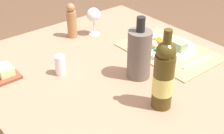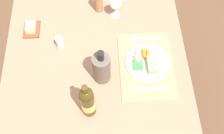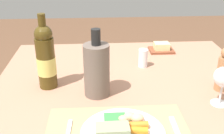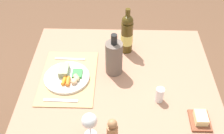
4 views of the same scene
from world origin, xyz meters
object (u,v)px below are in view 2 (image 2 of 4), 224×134
(butter_dish, at_px, (31,28))
(wine_bottle, at_px, (88,102))
(dining_table, at_px, (96,65))
(pepper_mill, at_px, (99,1))
(knife, at_px, (145,39))
(cooler_bottle, at_px, (102,68))
(wine_glass, at_px, (115,4))
(dinner_plate, at_px, (147,62))
(salt_shaker, at_px, (60,43))
(fork, at_px, (152,89))

(butter_dish, height_order, wine_bottle, wine_bottle)
(dining_table, distance_m, pepper_mill, 0.41)
(dining_table, xyz_separation_m, knife, (0.11, -0.31, 0.11))
(dining_table, relative_size, knife, 6.10)
(butter_dish, bearing_deg, cooler_bottle, -129.14)
(wine_glass, xyz_separation_m, cooler_bottle, (-0.45, 0.10, 0.00))
(dinner_plate, distance_m, butter_dish, 0.76)
(knife, distance_m, wine_bottle, 0.58)
(dinner_plate, distance_m, knife, 0.17)
(wine_glass, distance_m, wine_bottle, 0.67)
(knife, distance_m, salt_shaker, 0.52)
(knife, bearing_deg, dining_table, 111.25)
(dining_table, height_order, knife, knife)
(dining_table, relative_size, pepper_mill, 6.19)
(dinner_plate, bearing_deg, pepper_mill, 32.39)
(fork, height_order, pepper_mill, pepper_mill)
(salt_shaker, bearing_deg, wine_bottle, -158.04)
(cooler_bottle, xyz_separation_m, wine_bottle, (-0.20, 0.08, 0.02))
(knife, relative_size, salt_shaker, 2.14)
(cooler_bottle, bearing_deg, salt_shaker, 48.03)
(butter_dish, bearing_deg, dinner_plate, -111.84)
(knife, height_order, cooler_bottle, cooler_bottle)
(wine_glass, bearing_deg, dining_table, 156.63)
(wine_bottle, bearing_deg, dining_table, -6.93)
(dining_table, distance_m, wine_glass, 0.40)
(fork, distance_m, wine_bottle, 0.39)
(wine_glass, bearing_deg, fork, -162.21)
(cooler_bottle, bearing_deg, fork, -108.88)
(wine_glass, distance_m, cooler_bottle, 0.46)
(salt_shaker, distance_m, pepper_mill, 0.37)
(dining_table, distance_m, wine_bottle, 0.40)
(wine_glass, bearing_deg, cooler_bottle, 167.30)
(knife, height_order, pepper_mill, pepper_mill)
(fork, bearing_deg, knife, 1.79)
(dinner_plate, relative_size, pepper_mill, 1.42)
(butter_dish, distance_m, cooler_bottle, 0.57)
(dining_table, relative_size, wine_bottle, 3.71)
(dinner_plate, bearing_deg, salt_shaker, 73.90)
(fork, height_order, salt_shaker, salt_shaker)
(knife, relative_size, cooler_bottle, 0.70)
(dining_table, relative_size, salt_shaker, 13.06)
(dinner_plate, distance_m, cooler_bottle, 0.29)
(dinner_plate, relative_size, cooler_bottle, 0.98)
(wine_glass, bearing_deg, knife, -139.28)
(salt_shaker, bearing_deg, pepper_mill, -41.19)
(dinner_plate, relative_size, wine_glass, 1.75)
(cooler_bottle, relative_size, salt_shaker, 3.07)
(dinner_plate, height_order, wine_glass, wine_glass)
(fork, xyz_separation_m, knife, (0.34, -0.00, 0.00))
(dinner_plate, height_order, butter_dish, dinner_plate)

